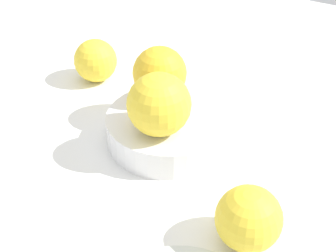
{
  "coord_description": "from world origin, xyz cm",
  "views": [
    {
      "loc": [
        -45.43,
        -25.23,
        40.34
      ],
      "look_at": [
        0.0,
        0.0,
        2.25
      ],
      "focal_mm": 53.86,
      "sensor_mm": 36.0,
      "label": 1
    }
  ],
  "objects": [
    {
      "name": "orange_in_bowl_0",
      "position": [
        3.59,
        3.23,
        7.3
      ],
      "size": [
        7.1,
        7.1,
        7.1
      ],
      "primitive_type": "sphere",
      "color": "yellow",
      "rests_on": "fruit_bowl"
    },
    {
      "name": "orange_in_bowl_1",
      "position": [
        -3.16,
        -0.55,
        7.6
      ],
      "size": [
        7.69,
        7.69,
        7.69
      ],
      "primitive_type": "sphere",
      "color": "yellow",
      "rests_on": "fruit_bowl"
    },
    {
      "name": "orange_loose_1",
      "position": [
        -11.09,
        -15.32,
        3.42
      ],
      "size": [
        6.83,
        6.83,
        6.83
      ],
      "primitive_type": "sphere",
      "color": "yellow",
      "rests_on": "ground_plane"
    },
    {
      "name": "orange_loose_0",
      "position": [
        8.13,
        17.08,
        3.28
      ],
      "size": [
        6.55,
        6.55,
        6.55
      ],
      "primitive_type": "sphere",
      "color": "yellow",
      "rests_on": "ground_plane"
    },
    {
      "name": "fruit_bowl",
      "position": [
        0.0,
        0.0,
        1.78
      ],
      "size": [
        15.81,
        15.81,
        3.75
      ],
      "color": "white",
      "rests_on": "ground_plane"
    },
    {
      "name": "ground_plane",
      "position": [
        0.0,
        0.0,
        -1.0
      ],
      "size": [
        110.0,
        110.0,
        2.0
      ],
      "primitive_type": "cube",
      "color": "white"
    }
  ]
}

